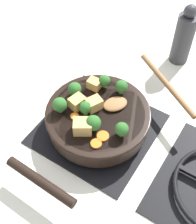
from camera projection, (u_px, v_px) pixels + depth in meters
The scene contains 19 objects.
ground_plane at pixel (98, 129), 0.90m from camera, with size 2.40×2.40×0.00m, color silver.
front_burner_grate at pixel (98, 127), 0.89m from camera, with size 0.31×0.31×0.03m.
skillet_pan at pixel (97, 118), 0.85m from camera, with size 0.39×0.29×0.05m.
wooden_spoon at pixel (147, 92), 0.87m from camera, with size 0.26×0.24×0.02m.
tofu_cube_center_large at pixel (82, 126), 0.78m from camera, with size 0.05×0.04×0.04m, color tan.
tofu_cube_near_handle at pixel (94, 104), 0.83m from camera, with size 0.04×0.03×0.03m, color tan.
tofu_cube_east_chunk at pixel (94, 84), 0.88m from camera, with size 0.04×0.03×0.03m, color tan.
tofu_cube_west_chunk at pixel (77, 102), 0.83m from camera, with size 0.04×0.03×0.03m, color tan.
broccoli_floret_near_spoon at pixel (60, 105), 0.82m from camera, with size 0.04×0.04×0.05m.
broccoli_floret_center_top at pixel (85, 108), 0.81m from camera, with size 0.03×0.03×0.04m.
broccoli_floret_east_rim at pixel (75, 89), 0.85m from camera, with size 0.04×0.04×0.04m.
broccoli_floret_west_rim at pixel (122, 129), 0.77m from camera, with size 0.04×0.04×0.04m.
broccoli_floret_north_edge at pixel (121, 87), 0.86m from camera, with size 0.03×0.03×0.04m.
broccoli_floret_south_cluster at pixel (93, 123), 0.78m from camera, with size 0.04×0.04×0.05m.
broccoli_floret_mid_floret at pixel (104, 81), 0.87m from camera, with size 0.03×0.03×0.04m.
carrot_slice_orange_thin at pixel (103, 136), 0.78m from camera, with size 0.03×0.03×0.01m, color orange.
carrot_slice_near_center at pixel (75, 116), 0.82m from camera, with size 0.02×0.02×0.01m, color orange.
carrot_slice_edge_slice at pixel (96, 144), 0.77m from camera, with size 0.03×0.03×0.01m, color orange.
pepper_mill at pixel (184, 37), 1.00m from camera, with size 0.06×0.06×0.21m.
Camera 1 is at (0.43, 0.28, 0.73)m, focal length 50.00 mm.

